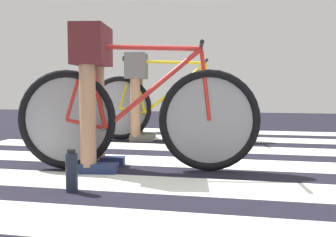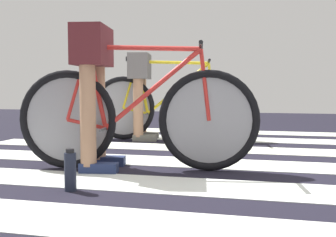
% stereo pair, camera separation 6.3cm
% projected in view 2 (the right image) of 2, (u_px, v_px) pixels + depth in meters
% --- Properties ---
extents(ground, '(18.00, 14.00, 0.02)m').
position_uv_depth(ground, '(228.00, 176.00, 2.81)').
color(ground, black).
extents(crosswalk_markings, '(5.47, 5.76, 0.00)m').
position_uv_depth(crosswalk_markings, '(228.00, 174.00, 2.80)').
color(crosswalk_markings, silver).
rests_on(crosswalk_markings, ground).
extents(bicycle_1_of_2, '(1.72, 0.53, 0.93)m').
position_uv_depth(bicycle_1_of_2, '(137.00, 116.00, 2.93)').
color(bicycle_1_of_2, black).
rests_on(bicycle_1_of_2, ground).
extents(cyclist_1_of_2, '(0.37, 0.44, 1.02)m').
position_uv_depth(cyclist_1_of_2, '(93.00, 77.00, 2.94)').
color(cyclist_1_of_2, '#A87A5B').
rests_on(cyclist_1_of_2, ground).
extents(bicycle_2_of_2, '(1.72, 0.54, 0.93)m').
position_uv_depth(bicycle_2_of_2, '(168.00, 106.00, 4.61)').
color(bicycle_2_of_2, black).
rests_on(bicycle_2_of_2, ground).
extents(cyclist_2_of_2, '(0.37, 0.44, 0.97)m').
position_uv_depth(cyclist_2_of_2, '(140.00, 84.00, 4.62)').
color(cyclist_2_of_2, '#A87A5B').
rests_on(cyclist_2_of_2, ground).
extents(water_bottle, '(0.07, 0.07, 0.24)m').
position_uv_depth(water_bottle, '(70.00, 171.00, 2.35)').
color(water_bottle, '#1C2232').
rests_on(water_bottle, ground).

